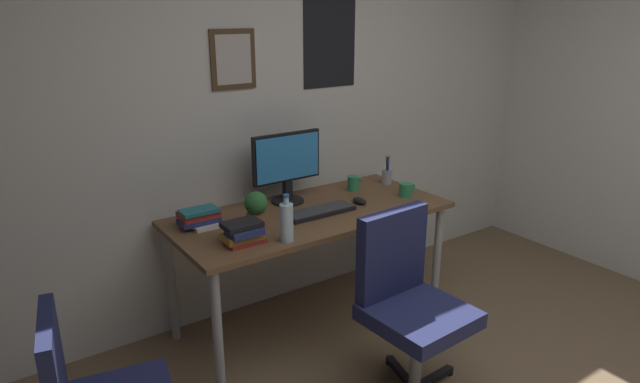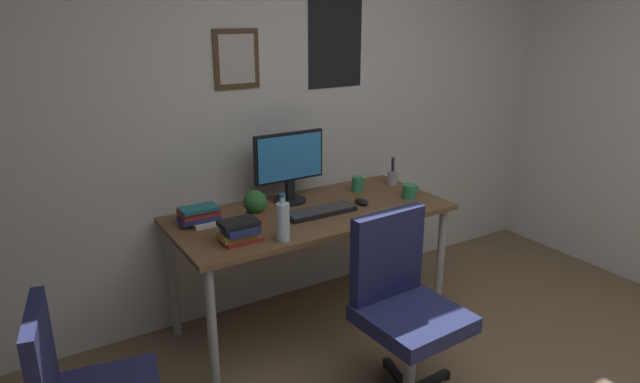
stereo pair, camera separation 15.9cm
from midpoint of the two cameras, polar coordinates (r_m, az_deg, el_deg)
The scene contains 13 objects.
wall_back at distance 3.57m, azimuth -4.16°, elevation 8.94°, with size 4.40×0.10×2.60m.
desk at distance 3.28m, azimuth -2.39°, elevation -3.31°, with size 1.65×0.76×0.75m.
office_chair at distance 2.79m, azimuth 7.43°, elevation -10.85°, with size 0.56×0.57×0.95m.
monitor at distance 3.34m, azimuth -4.81°, elevation 2.79°, with size 0.46×0.20×0.43m.
keyboard at distance 3.21m, azimuth -1.46°, elevation -2.09°, with size 0.43×0.15×0.03m.
computer_mouse at distance 3.37m, azimuth 2.77°, elevation -0.98°, with size 0.06×0.11×0.04m.
water_bottle at distance 2.81m, azimuth -5.11°, elevation -3.15°, with size 0.07×0.07×0.25m.
coffee_mug_near at distance 3.61m, azimuth 2.22°, elevation 0.85°, with size 0.11×0.07×0.10m.
coffee_mug_far at distance 3.52m, azimuth 7.62°, elevation 0.17°, with size 0.12×0.09×0.09m.
potted_plant at distance 3.03m, azimuth -8.13°, elevation -1.66°, with size 0.13×0.13×0.20m.
pen_cup at distance 3.77m, azimuth 5.74°, elevation 1.60°, with size 0.07×0.07×0.20m.
book_stack_left at distance 3.09m, azimuth -13.78°, elevation -2.61°, with size 0.22×0.17×0.10m.
book_stack_right at distance 2.83m, azimuth -9.58°, elevation -4.26°, with size 0.21×0.15×0.11m.
Camera 1 is at (-1.86, -0.85, 1.88)m, focal length 30.89 mm.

